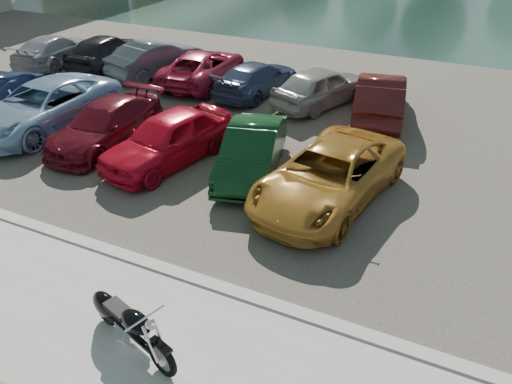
# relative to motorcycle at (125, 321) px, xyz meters

# --- Properties ---
(ground) EXTENTS (200.00, 200.00, 0.00)m
(ground) POSITION_rel_motorcycle_xyz_m (0.27, -0.10, -0.56)
(ground) COLOR #595447
(ground) RESTS_ON ground
(kerb) EXTENTS (60.00, 0.30, 0.14)m
(kerb) POSITION_rel_motorcycle_xyz_m (0.27, 1.90, -0.49)
(kerb) COLOR #A8A69E
(kerb) RESTS_ON ground
(parking_lot) EXTENTS (60.00, 18.00, 0.04)m
(parking_lot) POSITION_rel_motorcycle_xyz_m (0.27, 10.90, -0.54)
(parking_lot) COLOR #443D36
(parking_lot) RESTS_ON ground
(motorcycle) EXTENTS (2.27, 1.02, 1.05)m
(motorcycle) POSITION_rel_motorcycle_xyz_m (0.00, 0.00, 0.00)
(motorcycle) COLOR black
(motorcycle) RESTS_ON promenade
(car_2) EXTENTS (2.79, 5.57, 1.51)m
(car_2) POSITION_rel_motorcycle_xyz_m (-8.30, 6.47, 0.24)
(car_2) COLOR #8EAFCE
(car_2) RESTS_ON parking_lot
(car_3) EXTENTS (1.85, 4.48, 1.30)m
(car_3) POSITION_rel_motorcycle_xyz_m (-5.64, 6.33, 0.13)
(car_3) COLOR #5F0D19
(car_3) RESTS_ON parking_lot
(car_4) EXTENTS (2.62, 4.63, 1.49)m
(car_4) POSITION_rel_motorcycle_xyz_m (-3.18, 6.14, 0.22)
(car_4) COLOR red
(car_4) RESTS_ON parking_lot
(car_5) EXTENTS (2.39, 4.31, 1.35)m
(car_5) POSITION_rel_motorcycle_xyz_m (-0.69, 6.57, 0.15)
(car_5) COLOR #0D3216
(car_5) RESTS_ON parking_lot
(car_6) EXTENTS (3.24, 5.54, 1.45)m
(car_6) POSITION_rel_motorcycle_xyz_m (1.72, 6.09, 0.20)
(car_6) COLOR #B67B2A
(car_6) RESTS_ON parking_lot
(car_7) EXTENTS (2.51, 4.73, 1.30)m
(car_7) POSITION_rel_motorcycle_xyz_m (-13.25, 11.97, 0.13)
(car_7) COLOR #9998A0
(car_7) RESTS_ON parking_lot
(car_8) EXTENTS (1.92, 4.35, 1.46)m
(car_8) POSITION_rel_motorcycle_xyz_m (-10.91, 12.75, 0.21)
(car_8) COLOR black
(car_8) RESTS_ON parking_lot
(car_9) EXTENTS (2.65, 4.62, 1.44)m
(car_9) POSITION_rel_motorcycle_xyz_m (-8.19, 12.73, 0.20)
(car_9) COLOR slate
(car_9) RESTS_ON parking_lot
(car_10) EXTENTS (2.66, 5.02, 1.34)m
(car_10) POSITION_rel_motorcycle_xyz_m (-5.82, 12.65, 0.15)
(car_10) COLOR #A11A37
(car_10) RESTS_ON parking_lot
(car_11) EXTENTS (2.39, 4.50, 1.24)m
(car_11) POSITION_rel_motorcycle_xyz_m (-3.26, 12.41, 0.10)
(car_11) COLOR navy
(car_11) RESTS_ON parking_lot
(car_12) EXTENTS (3.13, 4.52, 1.43)m
(car_12) POSITION_rel_motorcycle_xyz_m (-0.63, 12.35, 0.19)
(car_12) COLOR #A1A29D
(car_12) RESTS_ON parking_lot
(car_13) EXTENTS (2.40, 4.79, 1.51)m
(car_13) POSITION_rel_motorcycle_xyz_m (1.60, 12.15, 0.23)
(car_13) COLOR #491513
(car_13) RESTS_ON parking_lot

